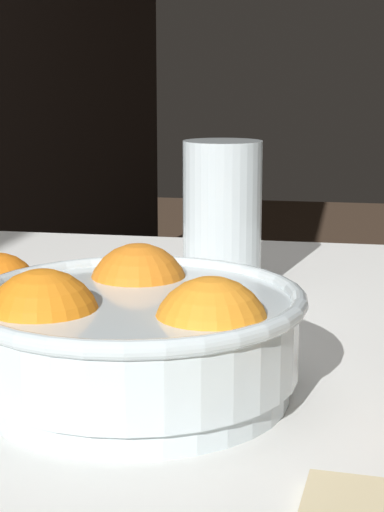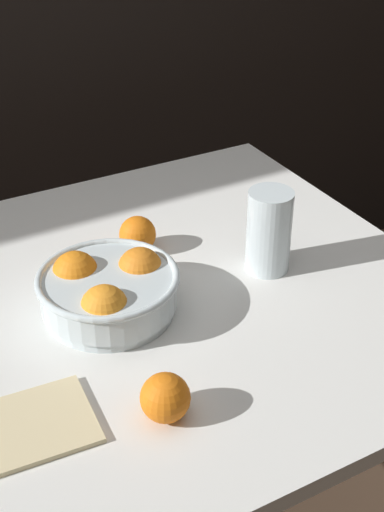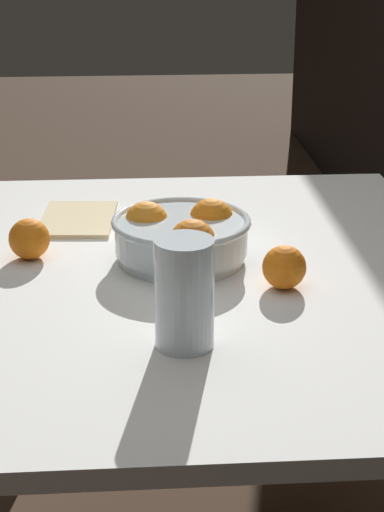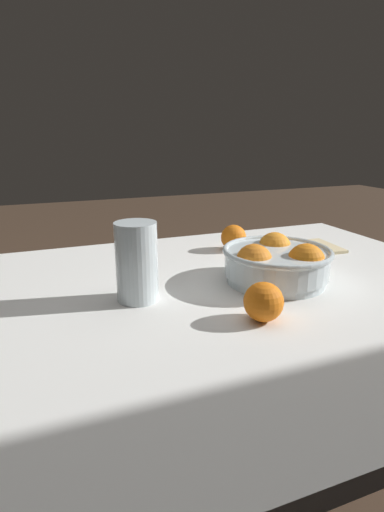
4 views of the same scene
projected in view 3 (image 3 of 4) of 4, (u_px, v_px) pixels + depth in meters
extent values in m
cube|color=white|center=(192.00, 279.00, 1.43)|extent=(1.07, 0.93, 0.03)
cylinder|color=#936B47|center=(4.00, 350.00, 1.99)|extent=(0.05, 0.05, 0.72)
cylinder|color=#936B47|center=(348.00, 339.00, 2.04)|extent=(0.05, 0.05, 0.72)
cylinder|color=silver|center=(181.00, 255.00, 1.47)|extent=(0.21, 0.21, 0.02)
cylinder|color=silver|center=(181.00, 236.00, 1.45)|extent=(0.23, 0.23, 0.05)
torus|color=silver|center=(181.00, 221.00, 1.44)|extent=(0.24, 0.24, 0.01)
sphere|color=orange|center=(190.00, 243.00, 1.39)|extent=(0.08, 0.08, 0.08)
sphere|color=orange|center=(211.00, 221.00, 1.49)|extent=(0.08, 0.08, 0.08)
sphere|color=orange|center=(147.00, 224.00, 1.47)|extent=(0.08, 0.08, 0.08)
cylinder|color=#F4A314|center=(184.00, 305.00, 1.16)|extent=(0.07, 0.07, 0.12)
cylinder|color=silver|center=(184.00, 294.00, 1.16)|extent=(0.08, 0.08, 0.16)
sphere|color=orange|center=(29.00, 239.00, 1.47)|extent=(0.07, 0.07, 0.07)
sphere|color=orange|center=(284.00, 267.00, 1.35)|extent=(0.07, 0.07, 0.07)
cube|color=beige|center=(78.00, 219.00, 1.65)|extent=(0.21, 0.15, 0.01)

